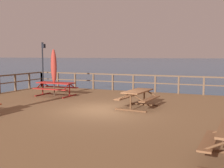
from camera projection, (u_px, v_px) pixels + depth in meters
name	position (u px, v px, depth m)	size (l,w,h in m)	color
ground_plane	(103.00, 130.00, 11.57)	(600.00, 600.00, 0.00)	navy
wooden_deck	(103.00, 120.00, 11.53)	(15.92, 12.50, 0.88)	brown
railing_waterside_far	(144.00, 80.00, 16.99)	(15.72, 0.10, 1.09)	brown
picnic_table_back_left	(56.00, 86.00, 15.38)	(2.16, 1.41, 0.78)	maroon
picnic_table_mid_left	(138.00, 95.00, 11.84)	(1.57, 2.01, 0.78)	brown
patio_umbrella_tall_front	(54.00, 66.00, 15.21)	(0.32, 0.32, 2.63)	#4C3828
lamp_post_hooked	(43.00, 58.00, 18.97)	(0.54, 0.53, 3.20)	black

